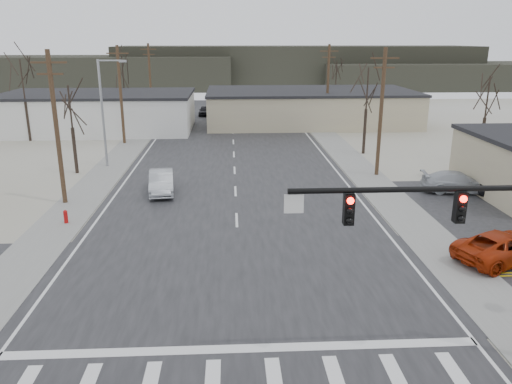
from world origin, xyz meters
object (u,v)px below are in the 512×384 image
sedan_crossing (161,182)px  car_parked_dark_a (509,190)px  car_far_b (205,111)px  car_parked_red (504,247)px  fire_hydrant (66,217)px  traffic_signal_mast (490,234)px  car_parked_silver (458,182)px  car_far_a (272,119)px

sedan_crossing → car_parked_dark_a: 24.17m
car_far_b → car_parked_red: car_parked_red is taller
fire_hydrant → car_parked_red: car_parked_red is taller
sedan_crossing → traffic_signal_mast: bearing=-63.6°
fire_hydrant → car_parked_silver: 26.60m
sedan_crossing → car_parked_silver: size_ratio=0.94×
car_parked_red → car_parked_dark_a: bearing=-52.2°
car_far_a → car_parked_silver: (10.80, -30.47, 0.04)m
traffic_signal_mast → car_parked_dark_a: traffic_signal_mast is taller
car_far_b → car_parked_silver: size_ratio=0.77×
car_parked_silver → car_parked_dark_a: bearing=-115.8°
car_far_a → car_far_b: 12.13m
car_far_a → car_parked_dark_a: 35.06m
car_far_b → car_parked_red: 52.85m
car_parked_dark_a → fire_hydrant: bearing=120.2°
traffic_signal_mast → sedan_crossing: (-13.17, 20.20, -3.84)m
car_far_b → car_far_a: bearing=-39.0°
traffic_signal_mast → car_far_a: (-2.77, 49.67, -3.94)m
traffic_signal_mast → sedan_crossing: 24.42m
car_parked_red → car_parked_dark_a: car_parked_red is taller
car_far_a → car_parked_dark_a: bearing=124.0°
car_far_b → car_parked_dark_a: bearing=-58.0°
car_parked_silver → car_far_b: bearing=34.8°
car_far_a → car_far_b: (-9.06, 8.06, -0.02)m
car_far_a → traffic_signal_mast: bearing=104.4°
sedan_crossing → car_parked_red: 22.24m
car_parked_dark_a → car_parked_silver: 3.35m
car_far_a → car_far_b: bearing=-30.4°
sedan_crossing → car_far_b: sedan_crossing is taller
traffic_signal_mast → car_parked_red: size_ratio=1.68×
car_far_b → car_parked_red: size_ratio=0.73×
sedan_crossing → car_far_a: sedan_crossing is taller
sedan_crossing → car_parked_silver: 21.23m
car_parked_dark_a → car_parked_red: bearing=173.8°
traffic_signal_mast → car_parked_dark_a: bearing=58.0°
car_parked_dark_a → car_parked_silver: bearing=80.6°
car_parked_dark_a → car_parked_silver: car_parked_silver is taller
car_far_a → sedan_crossing: bearing=81.8°
car_far_b → car_parked_dark_a: 46.30m
fire_hydrant → car_far_b: car_far_b is taller
traffic_signal_mast → fire_hydrant: bearing=141.9°
car_parked_dark_a → sedan_crossing: bearing=107.2°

